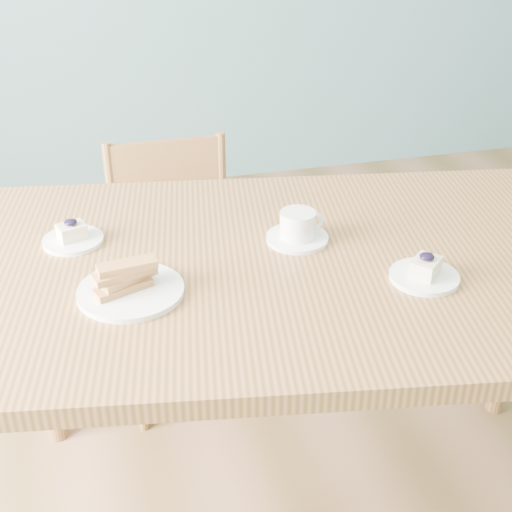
% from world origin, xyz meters
% --- Properties ---
extents(room, '(5.01, 5.01, 2.71)m').
position_xyz_m(room, '(0.00, 0.00, 1.35)').
color(room, '#9E6C4A').
rests_on(room, ground).
extents(dining_table, '(1.68, 1.13, 0.83)m').
position_xyz_m(dining_table, '(-0.22, 0.15, 0.75)').
color(dining_table, '#A36A3D').
rests_on(dining_table, ground).
extents(dining_chair, '(0.39, 0.37, 0.85)m').
position_xyz_m(dining_chair, '(-0.43, 0.81, 0.43)').
color(dining_chair, '#A36A3D').
rests_on(dining_chair, ground).
extents(cheesecake_plate_near, '(0.15, 0.15, 0.06)m').
position_xyz_m(cheesecake_plate_near, '(-0.01, 0.01, 0.85)').
color(cheesecake_plate_near, white).
rests_on(cheesecake_plate_near, dining_table).
extents(cheesecake_plate_far, '(0.14, 0.14, 0.06)m').
position_xyz_m(cheesecake_plate_far, '(-0.72, 0.36, 0.85)').
color(cheesecake_plate_far, white).
rests_on(cheesecake_plate_far, dining_table).
extents(coffee_cup, '(0.14, 0.14, 0.07)m').
position_xyz_m(coffee_cup, '(-0.22, 0.24, 0.86)').
color(coffee_cup, white).
rests_on(coffee_cup, dining_table).
extents(biscotti_plate, '(0.22, 0.22, 0.07)m').
position_xyz_m(biscotti_plate, '(-0.61, 0.11, 0.85)').
color(biscotti_plate, white).
rests_on(biscotti_plate, dining_table).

